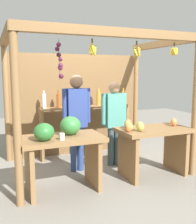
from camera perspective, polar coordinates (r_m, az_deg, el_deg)
name	(u,v)px	position (r m, az deg, el deg)	size (l,w,h in m)	color
ground_plane	(94,167)	(4.80, -0.86, -11.68)	(12.00, 12.00, 0.00)	gray
market_stall	(86,91)	(4.90, -2.63, 4.55)	(2.84, 1.96, 2.24)	olive
fruit_counter_left	(62,146)	(3.75, -7.79, -7.17)	(1.14, 0.64, 1.04)	olive
fruit_counter_right	(152,141)	(4.37, 11.47, -6.12)	(1.15, 0.64, 0.93)	olive
bottle_shelf_unit	(85,116)	(5.26, -2.75, -0.77)	(1.82, 0.22, 1.36)	olive
vendor_man	(77,114)	(4.41, -4.60, -0.48)	(0.48, 0.22, 1.62)	navy
vendor_woman	(114,116)	(4.69, 3.46, -0.93)	(0.48, 0.20, 1.50)	#35484C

